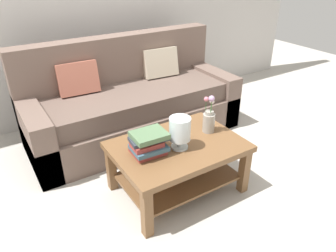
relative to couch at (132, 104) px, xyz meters
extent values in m
plane|color=#B7B2A8|center=(-0.09, -0.83, -0.36)|extent=(10.00, 10.00, 0.00)
cube|color=#BCB7B2|center=(-0.09, 0.82, 0.99)|extent=(6.40, 0.12, 2.70)
cube|color=brown|center=(0.00, -0.07, -0.18)|extent=(2.28, 0.90, 0.36)
cube|color=brown|center=(0.00, -0.10, 0.10)|extent=(2.04, 0.74, 0.20)
cube|color=brown|center=(0.00, 0.28, 0.35)|extent=(2.28, 0.20, 0.70)
cube|color=brown|center=(-1.04, -0.07, -0.06)|extent=(0.20, 0.90, 0.60)
cube|color=brown|center=(1.04, -0.07, -0.06)|extent=(0.20, 0.90, 0.60)
cube|color=#B26651|center=(-0.51, 0.14, 0.36)|extent=(0.41, 0.21, 0.34)
cube|color=beige|center=(0.46, 0.14, 0.36)|extent=(0.41, 0.22, 0.34)
cube|color=brown|center=(-0.12, -1.10, 0.07)|extent=(1.05, 0.74, 0.05)
cube|color=brown|center=(-0.59, -1.41, -0.16)|extent=(0.07, 0.07, 0.41)
cube|color=brown|center=(0.35, -1.41, -0.16)|extent=(0.07, 0.07, 0.41)
cube|color=brown|center=(-0.59, -0.78, -0.16)|extent=(0.07, 0.07, 0.41)
cube|color=brown|center=(0.35, -0.78, -0.16)|extent=(0.07, 0.07, 0.41)
cube|color=brown|center=(-0.12, -1.10, -0.22)|extent=(0.93, 0.62, 0.02)
cube|color=beige|center=(-0.01, -1.09, -0.20)|extent=(0.28, 0.21, 0.03)
cube|color=slate|center=(-0.01, -1.05, -0.17)|extent=(0.32, 0.27, 0.03)
cube|color=beige|center=(-0.01, -1.12, -0.14)|extent=(0.33, 0.27, 0.03)
cube|color=#993833|center=(-0.39, -1.08, 0.12)|extent=(0.25, 0.22, 0.04)
cube|color=#3D6075|center=(-0.39, -1.10, 0.16)|extent=(0.27, 0.22, 0.03)
cube|color=#993833|center=(-0.41, -1.10, 0.19)|extent=(0.24, 0.16, 0.04)
cube|color=#2D333D|center=(-0.38, -1.09, 0.23)|extent=(0.31, 0.18, 0.03)
cube|color=#51704C|center=(-0.38, -1.09, 0.26)|extent=(0.27, 0.22, 0.04)
cylinder|color=silver|center=(-0.14, -1.14, 0.10)|extent=(0.14, 0.14, 0.02)
cylinder|color=silver|center=(-0.14, -1.14, 0.14)|extent=(0.04, 0.04, 0.06)
cylinder|color=silver|center=(-0.14, -1.14, 0.27)|extent=(0.17, 0.17, 0.19)
sphere|color=#993833|center=(-0.16, -1.14, 0.23)|extent=(0.05, 0.05, 0.05)
sphere|color=#993833|center=(-0.11, -1.13, 0.23)|extent=(0.06, 0.06, 0.06)
cylinder|color=#9E998E|center=(0.22, -1.06, 0.18)|extent=(0.10, 0.10, 0.16)
cylinder|color=#9E998E|center=(0.22, -1.06, 0.28)|extent=(0.07, 0.07, 0.03)
cylinder|color=#426638|center=(0.24, -1.06, 0.33)|extent=(0.01, 0.01, 0.07)
sphere|color=silver|center=(0.24, -1.06, 0.38)|extent=(0.04, 0.04, 0.04)
cylinder|color=#426638|center=(0.20, -1.03, 0.34)|extent=(0.01, 0.01, 0.09)
sphere|color=#C66B7A|center=(0.20, -1.03, 0.40)|extent=(0.04, 0.04, 0.04)
cylinder|color=#426638|center=(0.21, -1.09, 0.35)|extent=(0.01, 0.01, 0.11)
sphere|color=#B28CB7|center=(0.21, -1.09, 0.42)|extent=(0.05, 0.05, 0.05)
camera|label=1|loc=(-1.37, -2.92, 1.47)|focal=34.11mm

